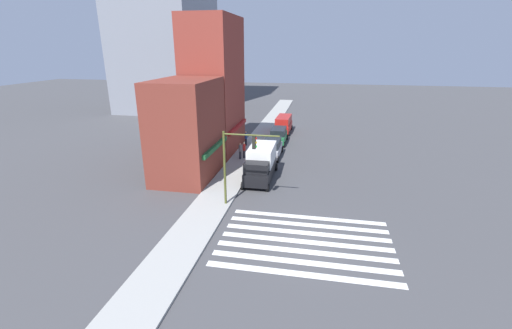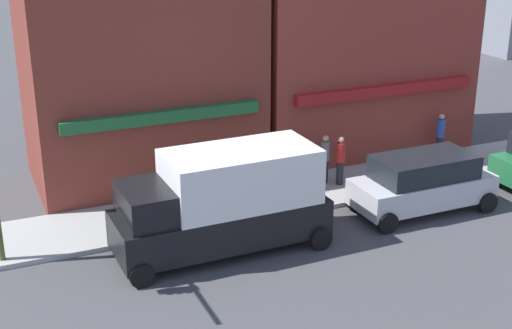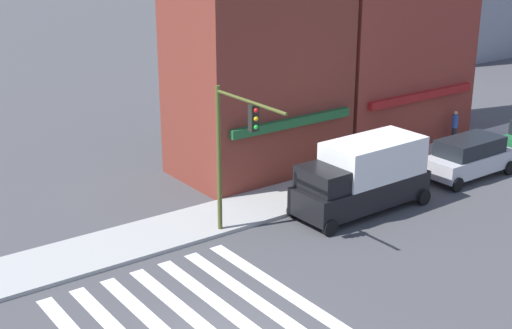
{
  "view_description": "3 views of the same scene",
  "coord_description": "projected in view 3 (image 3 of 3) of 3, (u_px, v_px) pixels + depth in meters",
  "views": [
    {
      "loc": [
        -19.11,
        -0.45,
        11.68
      ],
      "look_at": [
        4.22,
        4.0,
        3.5
      ],
      "focal_mm": 24.0,
      "sensor_mm": 36.0,
      "label": 1
    },
    {
      "loc": [
        3.6,
        -12.84,
        9.67
      ],
      "look_at": [
        11.85,
        6.0,
        2.0
      ],
      "focal_mm": 50.0,
      "sensor_mm": 36.0,
      "label": 2
    },
    {
      "loc": [
        -9.77,
        -15.21,
        11.78
      ],
      "look_at": [
        4.22,
        4.0,
        3.5
      ],
      "focal_mm": 50.0,
      "sensor_mm": 36.0,
      "label": 3
    }
  ],
  "objects": [
    {
      "name": "sidewalk_left",
      "position": [
        110.0,
        248.0,
        26.62
      ],
      "size": [
        120.0,
        3.0,
        0.15
      ],
      "color": "#9E9E99",
      "rests_on": "ground_plane"
    },
    {
      "name": "storefront_row",
      "position": [
        347.0,
        29.0,
        36.13
      ],
      "size": [
        16.96,
        5.3,
        14.9
      ],
      "color": "maroon",
      "rests_on": "ground_plane"
    },
    {
      "name": "traffic_signal",
      "position": [
        233.0,
        141.0,
        26.09
      ],
      "size": [
        0.32,
        4.19,
        5.9
      ],
      "color": "#474C1E",
      "rests_on": "ground_plane"
    },
    {
      "name": "box_truck_black",
      "position": [
        363.0,
        175.0,
        29.69
      ],
      "size": [
        6.23,
        2.42,
        3.04
      ],
      "rotation": [
        0.0,
        0.0,
        0.02
      ],
      "color": "black",
      "rests_on": "ground_plane"
    },
    {
      "name": "suv_silver",
      "position": [
        469.0,
        157.0,
        33.74
      ],
      "size": [
        4.71,
        2.12,
        1.94
      ],
      "rotation": [
        0.0,
        0.0,
        0.01
      ],
      "color": "#B7B7BC",
      "rests_on": "ground_plane"
    },
    {
      "name": "pedestrian_blue_shirt",
      "position": [
        455.0,
        126.0,
        38.51
      ],
      "size": [
        0.32,
        0.32,
        1.77
      ],
      "rotation": [
        0.0,
        0.0,
        5.43
      ],
      "color": "#23232D",
      "rests_on": "sidewalk_left"
    },
    {
      "name": "pedestrian_grey_coat",
      "position": [
        392.0,
        146.0,
        35.1
      ],
      "size": [
        0.32,
        0.32,
        1.77
      ],
      "rotation": [
        0.0,
        0.0,
        5.7
      ],
      "color": "#23232D",
      "rests_on": "sidewalk_left"
    },
    {
      "name": "pedestrian_red_jacket",
      "position": [
        403.0,
        147.0,
        35.08
      ],
      "size": [
        0.32,
        0.32,
        1.77
      ],
      "rotation": [
        0.0,
        0.0,
        1.6
      ],
      "color": "#23232D",
      "rests_on": "sidewalk_left"
    }
  ]
}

